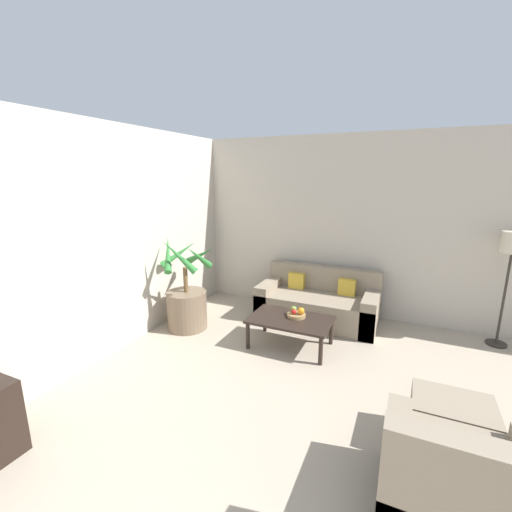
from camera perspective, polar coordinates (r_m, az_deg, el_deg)
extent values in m
cube|color=#BCB2A3|center=(5.27, 28.38, 3.44)|extent=(8.67, 0.06, 2.70)
cube|color=#BCB2A3|center=(3.79, -33.75, -0.43)|extent=(0.06, 8.12, 2.70)
cylinder|color=brown|center=(4.95, -11.42, -8.79)|extent=(0.55, 0.55, 0.53)
cylinder|color=brown|center=(4.81, -11.66, -3.89)|extent=(0.06, 0.06, 0.35)
cone|color=#2D7533|center=(4.59, -9.47, -0.20)|extent=(0.10, 0.53, 0.41)
cone|color=#2D7533|center=(4.88, -9.35, 0.11)|extent=(0.57, 0.27, 0.34)
cone|color=#2D7533|center=(4.96, -12.73, 0.40)|extent=(0.40, 0.50, 0.37)
cone|color=#2D7533|center=(4.72, -14.47, 0.27)|extent=(0.37, 0.46, 0.46)
cone|color=#2D7533|center=(4.52, -12.69, -0.10)|extent=(0.49, 0.25, 0.47)
cube|color=gray|center=(5.16, 10.12, -8.58)|extent=(1.70, 0.80, 0.40)
cube|color=gray|center=(5.33, 11.15, -3.57)|extent=(1.70, 0.16, 0.36)
cube|color=gray|center=(5.36, 2.31, -6.87)|extent=(0.20, 0.80, 0.52)
cube|color=gray|center=(5.03, 18.55, -8.95)|extent=(0.20, 0.80, 0.52)
cube|color=gold|center=(5.33, 6.82, -4.08)|extent=(0.24, 0.12, 0.24)
cube|color=gold|center=(5.17, 14.95, -5.01)|extent=(0.24, 0.12, 0.24)
cylinder|color=#2D2823|center=(5.45, 35.10, -11.85)|extent=(0.24, 0.24, 0.03)
cylinder|color=#2D2823|center=(5.25, 35.96, -5.85)|extent=(0.03, 0.03, 1.17)
cylinder|color=black|center=(4.35, -1.39, -13.12)|extent=(0.05, 0.05, 0.34)
cylinder|color=black|center=(4.08, 10.73, -15.27)|extent=(0.05, 0.05, 0.34)
cylinder|color=black|center=(4.80, 1.50, -10.49)|extent=(0.05, 0.05, 0.34)
cylinder|color=black|center=(4.55, 12.43, -12.18)|extent=(0.05, 0.05, 0.34)
cube|color=black|center=(4.34, 5.75, -10.51)|extent=(1.01, 0.64, 0.03)
cylinder|color=#997A4C|center=(4.38, 6.74, -9.79)|extent=(0.23, 0.23, 0.04)
sphere|color=red|center=(4.35, 6.30, -9.20)|extent=(0.07, 0.07, 0.07)
sphere|color=olive|center=(4.42, 6.29, -8.76)|extent=(0.07, 0.07, 0.07)
sphere|color=orange|center=(4.35, 7.51, -9.07)|extent=(0.09, 0.09, 0.09)
cube|color=gray|center=(2.78, 30.85, -31.45)|extent=(0.90, 0.85, 0.44)
cube|color=gray|center=(2.24, 33.37, -29.29)|extent=(0.90, 0.16, 0.44)
cube|color=gray|center=(2.72, 22.02, -30.23)|extent=(0.16, 0.85, 0.54)
cube|color=gray|center=(3.33, 29.73, -23.28)|extent=(0.59, 0.45, 0.42)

